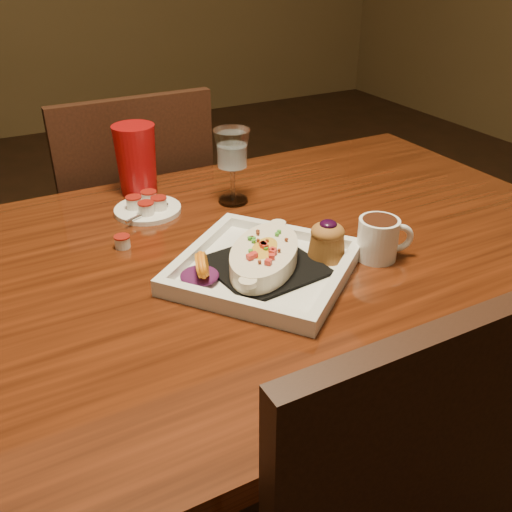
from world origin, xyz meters
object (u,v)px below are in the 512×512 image
plate (270,260)px  goblet (232,153)px  chair_far (133,236)px  coffee_mug (379,237)px  red_tumbler (136,160)px  saucer (147,207)px  table (227,303)px

plate → goblet: 0.32m
chair_far → coffee_mug: size_ratio=9.26×
plate → red_tumbler: size_ratio=2.51×
coffee_mug → plate: bearing=-171.3°
saucer → red_tumbler: bearing=80.3°
plate → coffee_mug: plate is taller
saucer → table: bearing=-76.8°
red_tumbler → coffee_mug: bearing=-59.9°
table → coffee_mug: (0.25, -0.13, 0.14)m
saucer → red_tumbler: (0.02, 0.11, 0.07)m
table → plate: bearing=-59.3°
coffee_mug → goblet: goblet is taller
chair_far → plate: chair_far is taller
red_tumbler → table: bearing=-83.6°
plate → goblet: bearing=37.7°
coffee_mug → saucer: size_ratio=0.71×
table → red_tumbler: (-0.04, 0.37, 0.18)m
coffee_mug → saucer: coffee_mug is taller
plate → red_tumbler: bearing=63.1°
plate → red_tumbler: 0.46m
goblet → saucer: (-0.18, 0.04, -0.10)m
chair_far → goblet: bearing=106.9°
chair_far → coffee_mug: 0.84m
goblet → red_tumbler: bearing=138.3°
table → coffee_mug: bearing=-27.2°
red_tumbler → chair_far: bearing=81.0°
table → plate: size_ratio=3.83×
table → coffee_mug: coffee_mug is taller
coffee_mug → red_tumbler: size_ratio=0.64×
table → plate: 0.15m
coffee_mug → table: bearing=174.7°
saucer → chair_far: bearing=80.8°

